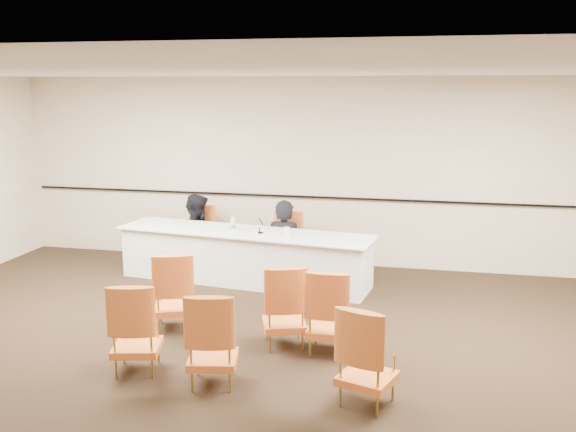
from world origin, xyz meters
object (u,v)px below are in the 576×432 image
object	(u,v)px
water_bottle	(233,223)
panelist_second	(197,243)
drinking_glass	(256,231)
panelist_main_chair	(284,244)
coffee_cup	(287,232)
aud_chair_back_mid	(212,338)
panelist_second_chair	(197,236)
microphone	(260,224)
aud_chair_back_right	(368,355)
aud_chair_back_left	(136,326)
panel_table	(244,257)
aud_chair_front_left	(174,290)
panelist_main	(284,253)
aud_chair_front_right	(330,310)
aud_chair_front_mid	(284,305)

from	to	relation	value
water_bottle	panelist_second	bearing A→B (deg)	139.79
water_bottle	drinking_glass	size ratio (longest dim) A/B	2.23
panelist_main_chair	water_bottle	size ratio (longest dim) A/B	4.26
coffee_cup	aud_chair_back_mid	xyz separation A→B (m)	(-0.03, -3.09, -0.36)
panelist_second_chair	drinking_glass	bearing A→B (deg)	-27.56
microphone	water_bottle	distance (m)	0.44
drinking_glass	aud_chair_back_right	size ratio (longest dim) A/B	0.11
panelist_main_chair	aud_chair_back_left	distance (m)	3.72
panel_table	aud_chair_back_mid	bearing A→B (deg)	-71.04
panel_table	aud_chair_back_left	world-z (taller)	aud_chair_back_left
panelist_second	aud_chair_front_left	size ratio (longest dim) A/B	1.70
aud_chair_front_left	aud_chair_back_right	distance (m)	2.79
aud_chair_back_left	drinking_glass	bearing A→B (deg)	67.75
panelist_second	water_bottle	size ratio (longest dim) A/B	7.23
aud_chair_back_right	panelist_second	bearing A→B (deg)	146.53
panel_table	drinking_glass	distance (m)	0.51
panelist_main	aud_chair_front_right	size ratio (longest dim) A/B	1.75
aud_chair_front_left	aud_chair_back_left	distance (m)	1.18
aud_chair_back_right	panelist_second_chair	bearing A→B (deg)	146.53
aud_chair_front_right	aud_chair_back_right	distance (m)	1.19
panelist_main_chair	panelist_second	bearing A→B (deg)	-180.00
aud_chair_front_left	aud_chair_back_left	xyz separation A→B (m)	(0.08, -1.18, 0.00)
drinking_glass	aud_chair_front_left	bearing A→B (deg)	-105.74
aud_chair_front_mid	aud_chair_front_left	bearing A→B (deg)	151.53
panelist_second_chair	aud_chair_back_right	xyz separation A→B (m)	(3.14, -4.05, 0.00)
aud_chair_front_mid	coffee_cup	bearing A→B (deg)	82.67
panel_table	aud_chair_front_left	bearing A→B (deg)	-90.42
water_bottle	aud_chair_back_mid	distance (m)	3.39
coffee_cup	panelist_main_chair	bearing A→B (deg)	105.77
aud_chair_front_right	coffee_cup	bearing A→B (deg)	114.05
water_bottle	aud_chair_front_right	distance (m)	2.92
panelist_second	panel_table	bearing A→B (deg)	171.02
microphone	coffee_cup	distance (m)	0.43
panelist_second_chair	aud_chair_front_right	size ratio (longest dim) A/B	1.00
panel_table	aud_chair_back_mid	xyz separation A→B (m)	(0.64, -3.26, 0.09)
drinking_glass	aud_chair_back_left	bearing A→B (deg)	-98.24
panelist_main	aud_chair_back_mid	xyz separation A→B (m)	(0.15, -3.76, 0.14)
aud_chair_front_left	coffee_cup	bearing A→B (deg)	41.95
aud_chair_front_right	aud_chair_back_mid	bearing A→B (deg)	-134.85
aud_chair_back_left	aud_chair_back_right	distance (m)	2.36
coffee_cup	aud_chair_back_left	bearing A→B (deg)	-106.52
panelist_main	microphone	xyz separation A→B (m)	(-0.23, -0.58, 0.56)
panelist_second_chair	water_bottle	bearing A→B (deg)	-32.36
panelist_main_chair	aud_chair_front_left	size ratio (longest dim) A/B	1.00
panelist_second_chair	aud_chair_back_right	size ratio (longest dim) A/B	1.00
aud_chair_back_left	aud_chair_back_mid	xyz separation A→B (m)	(0.85, -0.11, 0.00)
water_bottle	aud_chair_front_left	size ratio (longest dim) A/B	0.23
aud_chair_front_right	panelist_second	bearing A→B (deg)	131.17
panelist_main_chair	drinking_glass	bearing A→B (deg)	-103.68
coffee_cup	panelist_second_chair	bearing A→B (deg)	152.45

